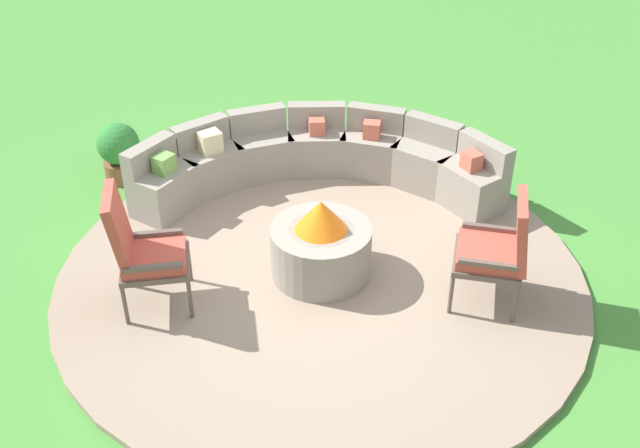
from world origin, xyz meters
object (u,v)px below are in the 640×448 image
object	(u,v)px
fire_pit	(321,246)
lounge_chair_front_right	(500,247)
lounge_chair_front_left	(141,248)
curved_stone_bench	(317,161)
potted_plant_2	(119,151)

from	to	relation	value
fire_pit	lounge_chair_front_right	distance (m)	1.54
fire_pit	lounge_chair_front_left	bearing A→B (deg)	-166.37
curved_stone_bench	potted_plant_2	size ratio (longest dim) A/B	5.76
lounge_chair_front_left	lounge_chair_front_right	xyz separation A→B (m)	(2.94, -0.06, -0.03)
curved_stone_bench	potted_plant_2	distance (m)	2.14
lounge_chair_front_left	potted_plant_2	world-z (taller)	lounge_chair_front_left
fire_pit	curved_stone_bench	distance (m)	1.53
lounge_chair_front_right	potted_plant_2	xyz separation A→B (m)	(-3.56, 2.27, -0.25)
lounge_chair_front_right	potted_plant_2	size ratio (longest dim) A/B	1.53
lounge_chair_front_left	lounge_chair_front_right	distance (m)	2.94
curved_stone_bench	fire_pit	bearing A→B (deg)	-90.71
fire_pit	lounge_chair_front_right	xyz separation A→B (m)	(1.46, -0.42, 0.24)
fire_pit	curved_stone_bench	world-z (taller)	fire_pit
curved_stone_bench	potted_plant_2	world-z (taller)	curved_stone_bench
fire_pit	lounge_chair_front_right	size ratio (longest dim) A/B	0.89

